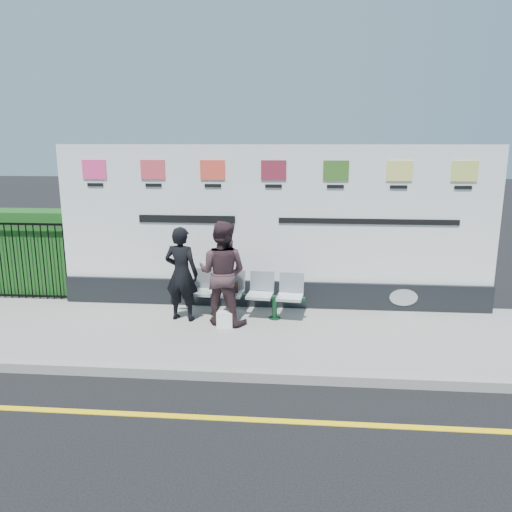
# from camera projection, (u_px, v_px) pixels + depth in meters

# --- Properties ---
(ground) EXTENTS (80.00, 80.00, 0.00)m
(ground) POSITION_uv_depth(u_px,v_px,m) (213.00, 418.00, 5.85)
(ground) COLOR black
(pavement) EXTENTS (14.00, 3.00, 0.12)m
(pavement) POSITION_uv_depth(u_px,v_px,m) (238.00, 334.00, 8.27)
(pavement) COLOR gray
(pavement) RESTS_ON ground
(kerb) EXTENTS (14.00, 0.18, 0.14)m
(kerb) POSITION_uv_depth(u_px,v_px,m) (225.00, 374.00, 6.81)
(kerb) COLOR gray
(kerb) RESTS_ON ground
(yellow_line) EXTENTS (14.00, 0.10, 0.01)m
(yellow_line) POSITION_uv_depth(u_px,v_px,m) (213.00, 418.00, 5.85)
(yellow_line) COLOR yellow
(yellow_line) RESTS_ON ground
(billboard) EXTENTS (8.00, 0.30, 3.00)m
(billboard) POSITION_uv_depth(u_px,v_px,m) (273.00, 238.00, 9.23)
(billboard) COLOR black
(billboard) RESTS_ON pavement
(hedge) EXTENTS (2.35, 0.70, 1.70)m
(hedge) POSITION_uv_depth(u_px,v_px,m) (27.00, 252.00, 10.20)
(hedge) COLOR #194D17
(hedge) RESTS_ON pavement
(railing) EXTENTS (2.05, 0.06, 1.54)m
(railing) POSITION_uv_depth(u_px,v_px,m) (15.00, 261.00, 9.78)
(railing) COLOR black
(railing) RESTS_ON pavement
(bench) EXTENTS (2.07, 0.74, 0.43)m
(bench) POSITION_uv_depth(u_px,v_px,m) (245.00, 305.00, 8.85)
(bench) COLOR #B7BDC1
(bench) RESTS_ON pavement
(woman_left) EXTENTS (0.67, 0.51, 1.65)m
(woman_left) POSITION_uv_depth(u_px,v_px,m) (182.00, 274.00, 8.58)
(woman_left) COLOR black
(woman_left) RESTS_ON pavement
(woman_right) EXTENTS (0.99, 0.85, 1.77)m
(woman_right) POSITION_uv_depth(u_px,v_px,m) (222.00, 273.00, 8.41)
(woman_right) COLOR #392529
(woman_right) RESTS_ON pavement
(handbag_brown) EXTENTS (0.28, 0.18, 0.20)m
(handbag_brown) POSITION_uv_depth(u_px,v_px,m) (230.00, 287.00, 8.83)
(handbag_brown) COLOR black
(handbag_brown) RESTS_ON bench
(carrier_bag_white) EXTENTS (0.27, 0.16, 0.27)m
(carrier_bag_white) POSITION_uv_depth(u_px,v_px,m) (225.00, 319.00, 8.37)
(carrier_bag_white) COLOR white
(carrier_bag_white) RESTS_ON pavement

